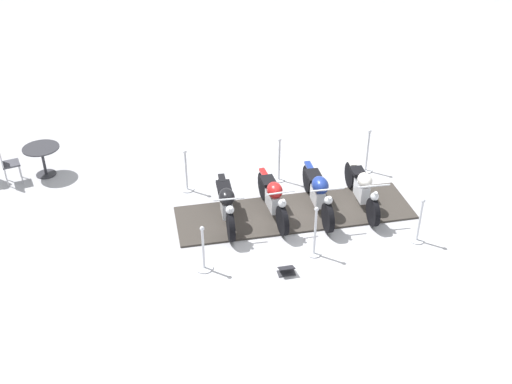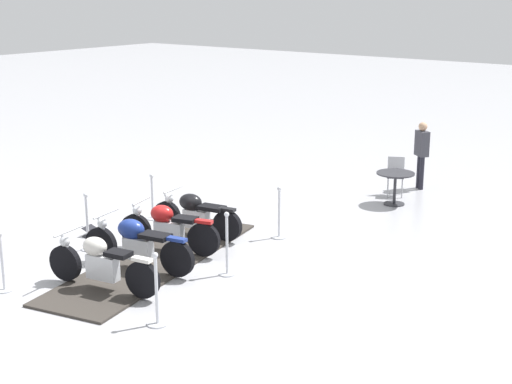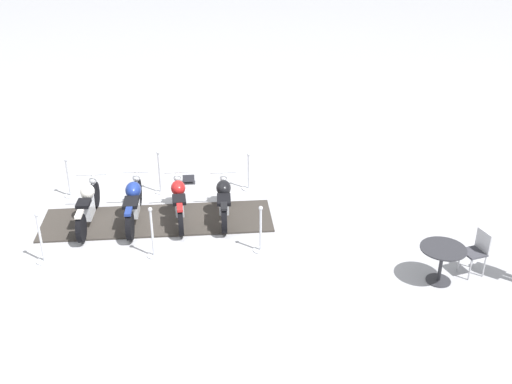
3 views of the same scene
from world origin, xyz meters
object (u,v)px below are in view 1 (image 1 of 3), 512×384
at_px(stanchion_right_mid, 315,238).
at_px(stanchion_left_mid, 279,165).
at_px(stanchion_left_rear, 367,158).
at_px(stanchion_right_rear, 419,227).
at_px(motorcycle_maroon, 273,198).
at_px(motorcycle_navy, 318,192).
at_px(motorcycle_black, 226,203).
at_px(stanchion_right_front, 204,257).
at_px(info_placard, 286,271).
at_px(cafe_chair_near_table, 7,162).
at_px(stanchion_left_front, 187,177).
at_px(motorcycle_cream, 362,188).
at_px(cafe_table, 42,154).

distance_m(stanchion_right_mid, stanchion_left_mid, 3.02).
height_order(stanchion_left_rear, stanchion_right_rear, stanchion_left_rear).
xyz_separation_m(motorcycle_maroon, stanchion_right_mid, (-0.80, 1.34, -0.12)).
bearing_deg(stanchion_left_mid, stanchion_right_rear, 138.40).
bearing_deg(motorcycle_navy, stanchion_left_mid, -160.20).
distance_m(motorcycle_black, stanchion_right_mid, 2.15).
bearing_deg(motorcycle_maroon, stanchion_right_rear, 58.56).
distance_m(stanchion_right_mid, stanchion_right_front, 2.25).
bearing_deg(stanchion_left_rear, motorcycle_black, 33.84).
relative_size(motorcycle_navy, stanchion_right_mid, 1.99).
height_order(motorcycle_maroon, info_placard, motorcycle_maroon).
bearing_deg(cafe_chair_near_table, motorcycle_maroon, -39.99).
relative_size(motorcycle_maroon, stanchion_left_front, 1.92).
distance_m(motorcycle_maroon, stanchion_right_mid, 1.57).
distance_m(motorcycle_cream, cafe_table, 7.77).
bearing_deg(cafe_chair_near_table, motorcycle_navy, -36.61).
height_order(motorcycle_black, stanchion_right_rear, stanchion_right_rear).
height_order(motorcycle_maroon, stanchion_left_front, stanchion_left_front).
relative_size(motorcycle_navy, cafe_table, 2.58).
xyz_separation_m(motorcycle_navy, cafe_chair_near_table, (7.35, -1.32, 0.02)).
distance_m(info_placard, cafe_chair_near_table, 7.45).
relative_size(motorcycle_maroon, cafe_table, 2.33).
distance_m(stanchion_left_front, stanchion_right_rear, 5.42).
bearing_deg(motorcycle_black, stanchion_left_mid, 137.01).
height_order(motorcycle_cream, cafe_table, motorcycle_cream).
xyz_separation_m(stanchion_right_rear, stanchion_right_front, (4.41, 0.92, -0.06)).
bearing_deg(cafe_table, motorcycle_navy, 165.70).
xyz_separation_m(stanchion_left_front, info_placard, (-2.23, 3.12, -0.29)).
relative_size(motorcycle_black, stanchion_right_mid, 1.79).
distance_m(motorcycle_cream, stanchion_left_mid, 2.19).
distance_m(motorcycle_navy, stanchion_left_front, 3.18).
distance_m(motorcycle_maroon, stanchion_left_front, 2.33).
bearing_deg(stanchion_right_rear, motorcycle_cream, -52.67).
relative_size(motorcycle_black, motorcycle_maroon, 0.99).
bearing_deg(stanchion_left_rear, stanchion_right_front, 45.63).
xyz_separation_m(motorcycle_navy, stanchion_left_rear, (-1.38, -1.87, -0.16)).
bearing_deg(stanchion_right_mid, cafe_chair_near_table, -21.87).
relative_size(motorcycle_maroon, info_placard, 5.51).
bearing_deg(info_placard, motorcycle_maroon, -95.52).
xyz_separation_m(stanchion_left_rear, stanchion_right_mid, (1.59, 3.42, 0.03)).
distance_m(stanchion_left_rear, stanchion_right_mid, 3.77).
bearing_deg(cafe_chair_near_table, stanchion_right_rear, -40.89).
bearing_deg(motorcycle_navy, stanchion_right_front, -60.53).
distance_m(motorcycle_black, cafe_chair_near_table, 5.61).
bearing_deg(stanchion_left_front, stanchion_left_rear, -168.26).
xyz_separation_m(cafe_table, cafe_chair_near_table, (0.74, 0.37, -0.03)).
xyz_separation_m(motorcycle_black, stanchion_right_mid, (-1.82, 1.14, -0.10)).
distance_m(motorcycle_cream, stanchion_right_front, 4.08).
distance_m(stanchion_left_rear, stanchion_right_front, 5.42).
bearing_deg(stanchion_right_rear, motorcycle_navy, -28.61).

